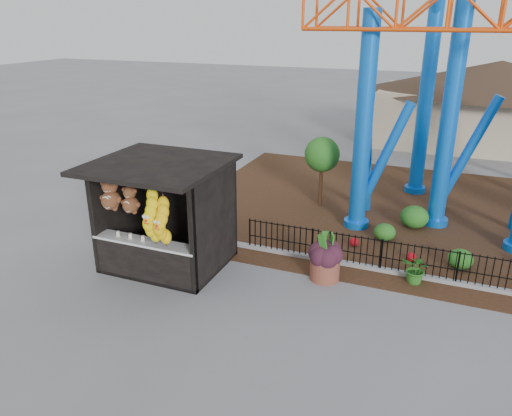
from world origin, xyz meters
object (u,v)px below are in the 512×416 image
at_px(terracotta_planter, 325,268).
at_px(potted_plant, 417,269).
at_px(prize_booth, 160,218).
at_px(roller_coaster, 501,27).

relative_size(terracotta_planter, potted_plant, 0.98).
bearing_deg(prize_booth, terracotta_planter, 13.92).
height_order(terracotta_planter, potted_plant, potted_plant).
height_order(prize_booth, terracotta_planter, prize_booth).
relative_size(prize_booth, roller_coaster, 0.32).
distance_m(terracotta_planter, potted_plant, 2.45).
height_order(prize_booth, potted_plant, prize_booth).
bearing_deg(roller_coaster, terracotta_planter, -120.49).
xyz_separation_m(terracotta_planter, potted_plant, (2.35, 0.70, 0.10)).
height_order(roller_coaster, potted_plant, roller_coaster).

